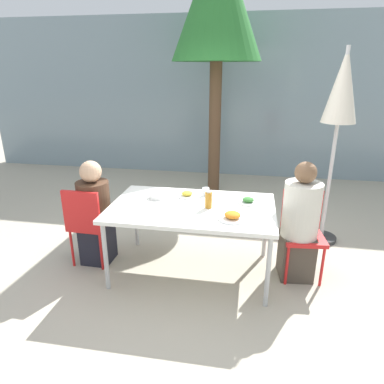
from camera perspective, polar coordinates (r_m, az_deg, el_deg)
The scene contains 14 objects.
ground_plane at distance 3.78m, azimuth 0.00°, elevation -12.94°, with size 24.00×24.00×0.00m, color #B2A893.
building_facade at distance 6.93m, azimuth 5.56°, elevation 15.28°, with size 10.00×0.20×3.00m.
dining_table at distance 3.45m, azimuth 0.00°, elevation -3.10°, with size 1.64×1.02×0.75m.
chair_left at distance 3.83m, azimuth -17.01°, elevation -4.51°, with size 0.41×0.41×0.89m.
person_left at distance 3.86m, azimuth -15.84°, elevation -3.80°, with size 0.34×0.34×1.16m.
chair_right at distance 3.69m, azimuth 17.90°, elevation -5.52°, with size 0.44×0.44×0.89m.
person_right at distance 3.59m, azimuth 17.49°, elevation -5.31°, with size 0.36×0.36×1.23m.
closed_umbrella at distance 4.23m, azimuth 23.63°, elevation 14.35°, with size 0.38×0.38×2.28m.
plate_0 at distance 3.68m, azimuth -0.81°, elevation -0.43°, with size 0.21×0.21×0.06m.
plate_1 at distance 3.55m, azimuth 9.33°, elevation -1.49°, with size 0.21×0.21×0.06m.
plate_2 at distance 3.15m, azimuth 6.75°, elevation -4.07°, with size 0.27×0.27×0.07m.
bottle at distance 3.36m, azimuth 2.77°, elevation -1.29°, with size 0.07×0.07×0.18m.
drinking_cup at distance 3.70m, azimuth 2.31°, elevation 0.04°, with size 0.08×0.08×0.09m.
salad_bowl at distance 3.66m, azimuth -5.75°, elevation -0.61°, with size 0.18×0.18×0.05m.
Camera 1 is at (0.55, -3.13, 2.05)m, focal length 32.00 mm.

